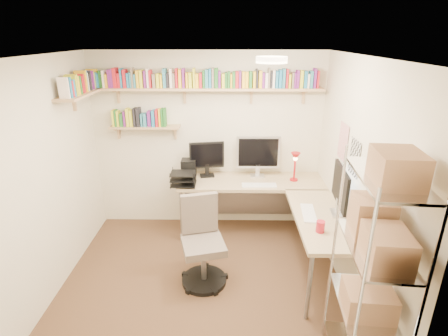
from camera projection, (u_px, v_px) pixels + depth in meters
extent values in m
plane|color=#432F1C|center=(202.00, 285.00, 4.00)|extent=(3.20, 3.20, 0.00)
cube|color=beige|center=(208.00, 142.00, 4.96)|extent=(3.20, 0.04, 2.50)
cube|color=beige|center=(44.00, 184.00, 3.58)|extent=(0.04, 3.00, 2.50)
cube|color=beige|center=(357.00, 186.00, 3.54)|extent=(0.04, 3.00, 2.50)
cube|color=beige|center=(180.00, 282.00, 2.16)|extent=(3.20, 0.04, 2.50)
cube|color=white|center=(196.00, 56.00, 3.11)|extent=(3.20, 3.00, 0.04)
cube|color=white|center=(343.00, 142.00, 3.94)|extent=(0.01, 0.30, 0.42)
cube|color=silver|center=(354.00, 158.00, 3.59)|extent=(0.01, 0.28, 0.38)
cylinder|color=#FFEAC6|center=(272.00, 60.00, 3.30)|extent=(0.30, 0.30, 0.06)
cube|color=tan|center=(206.00, 89.00, 4.57)|extent=(3.05, 0.25, 0.03)
cube|color=tan|center=(81.00, 94.00, 4.19)|extent=(0.25, 1.00, 0.03)
cube|color=tan|center=(145.00, 127.00, 4.79)|extent=(0.95, 0.20, 0.02)
cube|color=tan|center=(117.00, 93.00, 4.67)|extent=(0.03, 0.20, 0.20)
cube|color=tan|center=(184.00, 93.00, 4.66)|extent=(0.03, 0.20, 0.20)
cube|color=tan|center=(252.00, 93.00, 4.64)|extent=(0.03, 0.20, 0.20)
cube|color=tan|center=(304.00, 94.00, 4.63)|extent=(0.03, 0.20, 0.20)
cube|color=yellow|center=(94.00, 80.00, 4.55)|extent=(0.04, 0.13, 0.19)
cube|color=teal|center=(98.00, 80.00, 4.55)|extent=(0.04, 0.11, 0.18)
cube|color=#236B25|center=(102.00, 79.00, 4.54)|extent=(0.04, 0.11, 0.22)
cube|color=white|center=(105.00, 79.00, 4.54)|extent=(0.03, 0.15, 0.22)
cube|color=yellow|center=(107.00, 81.00, 4.55)|extent=(0.03, 0.14, 0.17)
cube|color=#72207A|center=(110.00, 78.00, 4.54)|extent=(0.03, 0.15, 0.23)
cube|color=#72207A|center=(113.00, 78.00, 4.53)|extent=(0.03, 0.14, 0.23)
cube|color=red|center=(116.00, 78.00, 4.53)|extent=(0.04, 0.15, 0.25)
cube|color=red|center=(120.00, 80.00, 4.54)|extent=(0.04, 0.13, 0.18)
cube|color=teal|center=(122.00, 78.00, 4.53)|extent=(0.02, 0.13, 0.24)
cube|color=red|center=(125.00, 78.00, 4.53)|extent=(0.04, 0.14, 0.23)
cube|color=teal|center=(129.00, 80.00, 4.54)|extent=(0.03, 0.14, 0.18)
cube|color=teal|center=(131.00, 80.00, 4.54)|extent=(0.02, 0.13, 0.19)
cube|color=#796A58|center=(133.00, 78.00, 4.53)|extent=(0.02, 0.14, 0.25)
cube|color=teal|center=(136.00, 81.00, 4.54)|extent=(0.02, 0.15, 0.17)
cube|color=yellow|center=(138.00, 79.00, 4.53)|extent=(0.04, 0.14, 0.22)
cube|color=yellow|center=(142.00, 79.00, 4.53)|extent=(0.04, 0.15, 0.22)
cube|color=#72207A|center=(145.00, 79.00, 4.53)|extent=(0.03, 0.12, 0.21)
cube|color=white|center=(148.00, 78.00, 4.53)|extent=(0.03, 0.11, 0.24)
cube|color=red|center=(151.00, 79.00, 4.53)|extent=(0.03, 0.14, 0.22)
cube|color=#796A58|center=(155.00, 81.00, 4.54)|extent=(0.04, 0.13, 0.17)
cube|color=yellow|center=(158.00, 80.00, 4.54)|extent=(0.04, 0.13, 0.18)
cube|color=yellow|center=(162.00, 81.00, 4.54)|extent=(0.03, 0.14, 0.17)
cube|color=teal|center=(165.00, 78.00, 4.52)|extent=(0.04, 0.13, 0.24)
cube|color=black|center=(168.00, 80.00, 4.53)|extent=(0.03, 0.13, 0.19)
cube|color=white|center=(171.00, 78.00, 4.52)|extent=(0.03, 0.12, 0.24)
cube|color=#796A58|center=(174.00, 80.00, 4.53)|extent=(0.03, 0.11, 0.18)
cube|color=red|center=(177.00, 78.00, 4.52)|extent=(0.03, 0.11, 0.24)
cube|color=yellow|center=(180.00, 78.00, 4.52)|extent=(0.04, 0.13, 0.23)
cube|color=#72207A|center=(184.00, 78.00, 4.52)|extent=(0.03, 0.13, 0.25)
cube|color=yellow|center=(187.00, 80.00, 4.53)|extent=(0.03, 0.12, 0.19)
cube|color=yellow|center=(191.00, 80.00, 4.53)|extent=(0.04, 0.13, 0.19)
cube|color=yellow|center=(194.00, 78.00, 4.52)|extent=(0.03, 0.14, 0.25)
cube|color=yellow|center=(197.00, 81.00, 4.53)|extent=(0.04, 0.14, 0.18)
cube|color=red|center=(201.00, 80.00, 4.53)|extent=(0.04, 0.14, 0.19)
cube|color=#236B25|center=(204.00, 79.00, 4.52)|extent=(0.03, 0.13, 0.22)
cube|color=teal|center=(207.00, 79.00, 4.52)|extent=(0.04, 0.13, 0.23)
cube|color=teal|center=(210.00, 78.00, 4.52)|extent=(0.03, 0.12, 0.24)
cube|color=#796A58|center=(213.00, 78.00, 4.51)|extent=(0.03, 0.14, 0.25)
cube|color=#236B25|center=(216.00, 78.00, 4.51)|extent=(0.04, 0.11, 0.25)
cube|color=#72207A|center=(220.00, 79.00, 4.52)|extent=(0.03, 0.11, 0.21)
cube|color=yellow|center=(223.00, 81.00, 4.53)|extent=(0.04, 0.12, 0.18)
cube|color=#236B25|center=(226.00, 80.00, 4.52)|extent=(0.02, 0.13, 0.19)
cube|color=#236B25|center=(229.00, 80.00, 4.52)|extent=(0.03, 0.11, 0.20)
cube|color=yellow|center=(231.00, 81.00, 4.52)|extent=(0.02, 0.13, 0.18)
cube|color=#236B25|center=(234.00, 80.00, 4.52)|extent=(0.03, 0.14, 0.20)
cube|color=red|center=(237.00, 80.00, 4.52)|extent=(0.04, 0.13, 0.21)
cube|color=#72207A|center=(240.00, 79.00, 4.52)|extent=(0.03, 0.13, 0.21)
cube|color=yellow|center=(243.00, 80.00, 4.52)|extent=(0.04, 0.13, 0.20)
cube|color=yellow|center=(247.00, 80.00, 4.52)|extent=(0.04, 0.11, 0.20)
cube|color=#236B25|center=(250.00, 80.00, 4.52)|extent=(0.04, 0.13, 0.21)
cube|color=yellow|center=(254.00, 80.00, 4.52)|extent=(0.03, 0.12, 0.21)
cube|color=black|center=(257.00, 78.00, 4.51)|extent=(0.03, 0.14, 0.24)
cube|color=yellow|center=(260.00, 79.00, 4.51)|extent=(0.04, 0.12, 0.22)
cube|color=#72207A|center=(263.00, 80.00, 4.52)|extent=(0.03, 0.12, 0.19)
cube|color=white|center=(266.00, 80.00, 4.52)|extent=(0.03, 0.13, 0.19)
cube|color=#796A58|center=(269.00, 78.00, 4.51)|extent=(0.02, 0.12, 0.25)
cube|color=black|center=(271.00, 79.00, 4.51)|extent=(0.02, 0.13, 0.21)
cube|color=white|center=(273.00, 79.00, 4.51)|extent=(0.03, 0.14, 0.22)
cube|color=teal|center=(276.00, 79.00, 4.51)|extent=(0.03, 0.15, 0.21)
cube|color=teal|center=(280.00, 79.00, 4.51)|extent=(0.04, 0.15, 0.23)
cube|color=teal|center=(283.00, 78.00, 4.50)|extent=(0.04, 0.12, 0.24)
cube|color=red|center=(287.00, 78.00, 4.50)|extent=(0.03, 0.13, 0.24)
cube|color=yellow|center=(289.00, 81.00, 4.52)|extent=(0.03, 0.13, 0.17)
cube|color=#796A58|center=(292.00, 80.00, 4.51)|extent=(0.02, 0.13, 0.19)
cube|color=#72207A|center=(295.00, 80.00, 4.51)|extent=(0.02, 0.14, 0.20)
cube|color=#72207A|center=(297.00, 79.00, 4.51)|extent=(0.03, 0.12, 0.22)
cube|color=yellow|center=(301.00, 79.00, 4.51)|extent=(0.04, 0.12, 0.22)
cube|color=teal|center=(305.00, 79.00, 4.51)|extent=(0.04, 0.11, 0.21)
cube|color=white|center=(308.00, 81.00, 4.51)|extent=(0.02, 0.13, 0.18)
cube|color=teal|center=(311.00, 79.00, 4.50)|extent=(0.03, 0.14, 0.21)
cube|color=#72207A|center=(314.00, 78.00, 4.50)|extent=(0.03, 0.13, 0.25)
cube|color=red|center=(317.00, 79.00, 4.50)|extent=(0.02, 0.15, 0.22)
cube|color=white|center=(64.00, 88.00, 3.74)|extent=(0.11, 0.03, 0.22)
cube|color=teal|center=(66.00, 88.00, 3.78)|extent=(0.13, 0.04, 0.22)
cube|color=red|center=(68.00, 89.00, 3.83)|extent=(0.13, 0.03, 0.18)
cube|color=teal|center=(70.00, 88.00, 3.88)|extent=(0.12, 0.04, 0.18)
cube|color=yellow|center=(71.00, 86.00, 3.91)|extent=(0.13, 0.02, 0.23)
cube|color=yellow|center=(72.00, 85.00, 3.94)|extent=(0.13, 0.02, 0.23)
cube|color=yellow|center=(74.00, 86.00, 3.98)|extent=(0.13, 0.03, 0.21)
cube|color=#236B25|center=(75.00, 85.00, 4.02)|extent=(0.13, 0.04, 0.20)
cube|color=red|center=(77.00, 85.00, 4.07)|extent=(0.14, 0.03, 0.20)
cube|color=yellow|center=(78.00, 85.00, 4.10)|extent=(0.11, 0.03, 0.18)
cube|color=red|center=(80.00, 83.00, 4.13)|extent=(0.12, 0.03, 0.21)
cube|color=yellow|center=(81.00, 81.00, 4.18)|extent=(0.14, 0.04, 0.25)
cube|color=teal|center=(82.00, 81.00, 4.22)|extent=(0.13, 0.02, 0.25)
cube|color=white|center=(84.00, 82.00, 4.25)|extent=(0.11, 0.04, 0.21)
cube|color=black|center=(85.00, 81.00, 4.29)|extent=(0.15, 0.04, 0.23)
cube|color=#72207A|center=(87.00, 80.00, 4.34)|extent=(0.12, 0.04, 0.23)
cube|color=#72207A|center=(88.00, 80.00, 4.39)|extent=(0.13, 0.04, 0.22)
cube|color=yellow|center=(90.00, 81.00, 4.44)|extent=(0.13, 0.03, 0.20)
cube|color=teal|center=(91.00, 80.00, 4.49)|extent=(0.14, 0.04, 0.20)
cube|color=yellow|center=(92.00, 78.00, 4.52)|extent=(0.15, 0.03, 0.23)
cube|color=yellow|center=(114.00, 118.00, 4.75)|extent=(0.03, 0.13, 0.22)
cube|color=#236B25|center=(116.00, 118.00, 4.75)|extent=(0.02, 0.13, 0.22)
cube|color=yellow|center=(119.00, 118.00, 4.75)|extent=(0.03, 0.11, 0.21)
cube|color=#236B25|center=(122.00, 120.00, 4.75)|extent=(0.04, 0.12, 0.17)
cube|color=#72207A|center=(125.00, 119.00, 4.75)|extent=(0.03, 0.11, 0.20)
cube|color=yellow|center=(128.00, 117.00, 4.74)|extent=(0.04, 0.12, 0.24)
cube|color=yellow|center=(132.00, 118.00, 4.74)|extent=(0.04, 0.12, 0.22)
cube|color=black|center=(135.00, 117.00, 4.74)|extent=(0.03, 0.15, 0.25)
cube|color=black|center=(139.00, 117.00, 4.74)|extent=(0.04, 0.15, 0.25)
cube|color=teal|center=(142.00, 120.00, 4.75)|extent=(0.02, 0.14, 0.17)
cube|color=teal|center=(146.00, 120.00, 4.75)|extent=(0.04, 0.14, 0.17)
cube|color=#72207A|center=(150.00, 118.00, 4.74)|extent=(0.04, 0.11, 0.21)
cube|color=teal|center=(154.00, 118.00, 4.74)|extent=(0.04, 0.15, 0.22)
cube|color=red|center=(157.00, 118.00, 4.74)|extent=(0.03, 0.12, 0.23)
cube|color=yellow|center=(160.00, 117.00, 4.74)|extent=(0.02, 0.13, 0.24)
cube|color=#236B25|center=(162.00, 117.00, 4.73)|extent=(0.03, 0.12, 0.24)
cube|color=#236B25|center=(165.00, 117.00, 4.73)|extent=(0.03, 0.13, 0.24)
cube|color=tan|center=(254.00, 182.00, 4.82)|extent=(2.07, 0.66, 0.04)
cube|color=tan|center=(324.00, 218.00, 3.86)|extent=(0.66, 1.42, 0.04)
cylinder|color=gray|center=(182.00, 217.00, 4.72)|extent=(0.04, 0.04, 0.76)
cylinder|color=gray|center=(186.00, 199.00, 5.23)|extent=(0.04, 0.04, 0.76)
cylinder|color=gray|center=(318.00, 200.00, 5.20)|extent=(0.04, 0.04, 0.76)
cylinder|color=gray|center=(309.00, 287.00, 3.39)|extent=(0.04, 0.04, 0.76)
cylinder|color=gray|center=(365.00, 288.00, 3.39)|extent=(0.04, 0.04, 0.76)
cube|color=gray|center=(252.00, 196.00, 5.21)|extent=(1.97, 0.02, 0.60)
cube|color=silver|center=(258.00, 152.00, 4.80)|extent=(0.60, 0.03, 0.46)
cube|color=black|center=(258.00, 153.00, 4.78)|extent=(0.54, 0.00, 0.40)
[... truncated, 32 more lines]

